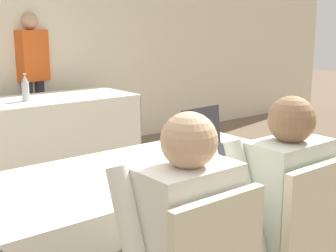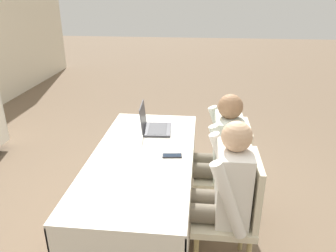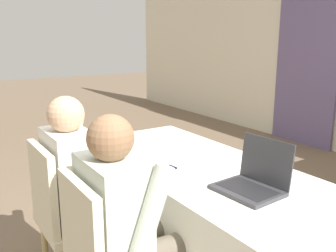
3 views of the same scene
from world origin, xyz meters
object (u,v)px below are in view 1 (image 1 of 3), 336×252
water_bottle (25,89)px  chair_near_right (289,247)px  cell_phone (172,179)px  person_red_shirt (32,75)px  person_white_shirt (272,206)px  laptop (213,145)px  person_checkered_shirt (174,242)px

water_bottle → chair_near_right: size_ratio=0.28×
cell_phone → water_bottle: size_ratio=0.60×
water_bottle → person_red_shirt: (0.38, 0.74, 0.04)m
cell_phone → person_white_shirt: bearing=-58.4°
laptop → person_red_shirt: 3.15m
chair_near_right → person_red_shirt: size_ratio=0.58×
laptop → person_checkered_shirt: size_ratio=0.27×
person_checkered_shirt → person_white_shirt: 0.57m
cell_phone → person_white_shirt: person_white_shirt is taller
person_white_shirt → person_red_shirt: 3.74m
chair_near_right → person_red_shirt: person_red_shirt is taller
person_checkered_shirt → person_red_shirt: bearing=-105.4°
person_checkered_shirt → chair_near_right: bearing=169.6°
cell_phone → water_bottle: bearing=75.2°
cell_phone → person_white_shirt: (0.29, -0.36, -0.09)m
laptop → cell_phone: bearing=-159.6°
water_bottle → person_checkered_shirt: (-0.64, -2.97, -0.20)m
person_white_shirt → chair_near_right: bearing=90.0°
laptop → chair_near_right: bearing=-109.2°
water_bottle → person_white_shirt: size_ratio=0.22×
water_bottle → person_checkered_shirt: person_checkered_shirt is taller
laptop → water_bottle: water_bottle is taller
water_bottle → person_checkered_shirt: size_ratio=0.22×
water_bottle → chair_near_right: (-0.07, -3.07, -0.36)m
person_red_shirt → laptop: bearing=-110.1°
person_checkered_shirt → water_bottle: bearing=-102.2°
person_checkered_shirt → person_red_shirt: (1.02, 3.71, 0.24)m
person_checkered_shirt → person_red_shirt: person_red_shirt is taller
laptop → chair_near_right: 0.76m
water_bottle → chair_near_right: bearing=-91.4°
person_red_shirt → water_bottle: bearing=-132.5°
laptop → chair_near_right: (-0.19, -0.68, -0.29)m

